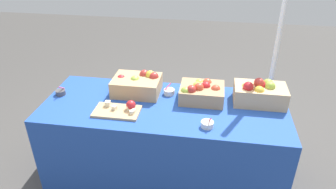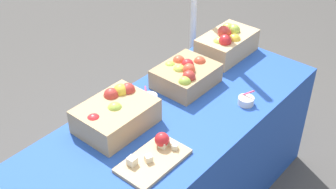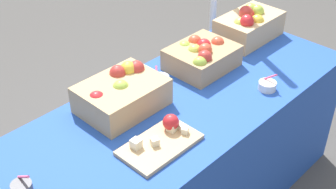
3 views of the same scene
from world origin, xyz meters
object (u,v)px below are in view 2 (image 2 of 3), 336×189
at_px(apple_crate_middle, 186,75).
at_px(apple_crate_left, 227,43).
at_px(cutting_board_front, 155,155).
at_px(sample_bowl_near, 149,99).
at_px(apple_crate_right, 116,113).
at_px(sample_bowl_far, 246,101).

bearing_deg(apple_crate_middle, apple_crate_left, 2.28).
xyz_separation_m(cutting_board_front, sample_bowl_near, (0.32, 0.33, 0.00)).
height_order(cutting_board_front, sample_bowl_near, same).
height_order(apple_crate_right, sample_bowl_far, apple_crate_right).
bearing_deg(apple_crate_left, sample_bowl_far, -134.28).
xyz_separation_m(apple_crate_right, cutting_board_front, (-0.06, -0.32, -0.06)).
height_order(apple_crate_right, sample_bowl_near, apple_crate_right).
relative_size(apple_crate_middle, cutting_board_front, 1.00).
bearing_deg(apple_crate_middle, apple_crate_right, 175.96).
distance_m(apple_crate_left, sample_bowl_near, 0.72).
height_order(apple_crate_middle, cutting_board_front, apple_crate_middle).
distance_m(apple_crate_right, sample_bowl_far, 0.72).
bearing_deg(sample_bowl_near, sample_bowl_far, -51.55).
bearing_deg(apple_crate_middle, sample_bowl_near, 170.46).
distance_m(apple_crate_right, sample_bowl_near, 0.27).
bearing_deg(apple_crate_left, cutting_board_front, -163.79).
bearing_deg(apple_crate_right, apple_crate_left, -1.14).
distance_m(cutting_board_front, sample_bowl_far, 0.66).
distance_m(apple_crate_left, cutting_board_front, 1.08).
distance_m(apple_crate_middle, sample_bowl_far, 0.38).
bearing_deg(cutting_board_front, apple_crate_right, 79.41).
distance_m(apple_crate_right, cutting_board_front, 0.33).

